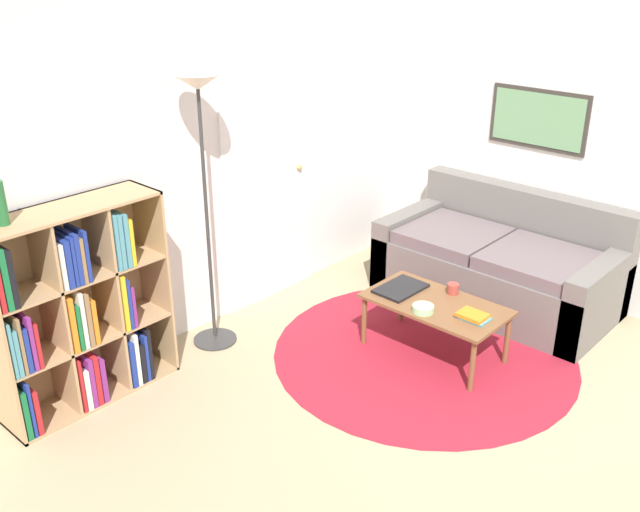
% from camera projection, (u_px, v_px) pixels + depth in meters
% --- Properties ---
extents(ground_plane, '(14.00, 14.00, 0.00)m').
position_uv_depth(ground_plane, '(516.00, 452.00, 3.97)').
color(ground_plane, tan).
extents(wall_back, '(7.03, 0.11, 2.60)m').
position_uv_depth(wall_back, '(220.00, 147.00, 4.96)').
color(wall_back, silver).
rests_on(wall_back, ground_plane).
extents(wall_right, '(0.08, 5.42, 2.60)m').
position_uv_depth(wall_right, '(521.00, 123.00, 5.56)').
color(wall_right, silver).
rests_on(wall_right, ground_plane).
extents(rug, '(2.07, 2.07, 0.01)m').
position_uv_depth(rug, '(424.00, 353.00, 4.90)').
color(rug, maroon).
rests_on(rug, ground_plane).
extents(bookshelf, '(1.07, 0.34, 1.24)m').
position_uv_depth(bookshelf, '(75.00, 312.00, 4.20)').
color(bookshelf, tan).
rests_on(bookshelf, ground_plane).
extents(floor_lamp, '(0.31, 0.31, 1.87)m').
position_uv_depth(floor_lamp, '(201.00, 129.00, 4.45)').
color(floor_lamp, '#333333').
rests_on(floor_lamp, ground_plane).
extents(couch, '(0.92, 1.76, 0.83)m').
position_uv_depth(couch, '(501.00, 265.00, 5.56)').
color(couch, '#66605B').
rests_on(couch, ground_plane).
extents(coffee_table, '(0.52, 0.95, 0.39)m').
position_uv_depth(coffee_table, '(436.00, 308.00, 4.78)').
color(coffee_table, brown).
rests_on(coffee_table, ground_plane).
extents(laptop, '(0.36, 0.25, 0.02)m').
position_uv_depth(laptop, '(401.00, 288.00, 4.93)').
color(laptop, black).
rests_on(laptop, coffee_table).
extents(bowl, '(0.14, 0.14, 0.05)m').
position_uv_depth(bowl, '(423.00, 309.00, 4.64)').
color(bowl, '#9ED193').
rests_on(bowl, coffee_table).
extents(book_stack_on_table, '(0.14, 0.19, 0.04)m').
position_uv_depth(book_stack_on_table, '(473.00, 316.00, 4.55)').
color(book_stack_on_table, teal).
rests_on(book_stack_on_table, coffee_table).
extents(cup, '(0.08, 0.08, 0.07)m').
position_uv_depth(cup, '(453.00, 289.00, 4.87)').
color(cup, '#A33D33').
rests_on(cup, coffee_table).
extents(bottle_middle, '(0.07, 0.07, 0.30)m').
position_uv_depth(bottle_middle, '(0.00, 202.00, 3.67)').
color(bottle_middle, '#236633').
rests_on(bottle_middle, bookshelf).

